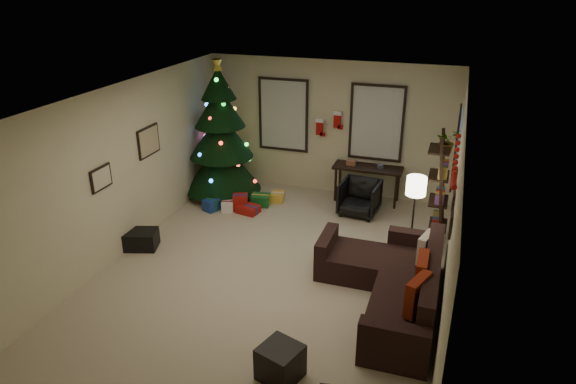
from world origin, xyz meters
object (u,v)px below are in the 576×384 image
(christmas_tree, at_px, (221,140))
(desk, at_px, (368,171))
(sofa, at_px, (394,284))
(desk_chair, at_px, (359,198))
(bookshelf, at_px, (440,193))

(christmas_tree, distance_m, desk, 2.95)
(sofa, xyz_separation_m, desk_chair, (-1.00, 2.62, 0.06))
(desk_chair, bearing_deg, sofa, -64.15)
(sofa, distance_m, desk, 3.43)
(christmas_tree, bearing_deg, sofa, -34.65)
(christmas_tree, relative_size, desk, 2.12)
(christmas_tree, relative_size, sofa, 1.10)
(sofa, height_order, bookshelf, bookshelf)
(christmas_tree, relative_size, bookshelf, 1.45)
(sofa, bearing_deg, christmas_tree, 145.35)
(desk, height_order, desk_chair, desk)
(desk, relative_size, desk_chair, 2.03)
(desk_chair, height_order, bookshelf, bookshelf)
(desk_chair, relative_size, bookshelf, 0.34)
(bookshelf, bearing_deg, desk_chair, 150.92)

